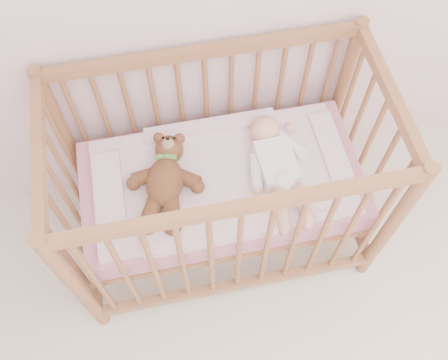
{
  "coord_description": "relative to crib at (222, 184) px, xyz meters",
  "views": [
    {
      "loc": [
        -0.36,
        0.55,
        2.43
      ],
      "look_at": [
        -0.16,
        1.55,
        0.62
      ],
      "focal_mm": 40.0,
      "sensor_mm": 36.0,
      "label": 1
    }
  ],
  "objects": [
    {
      "name": "crib",
      "position": [
        0.0,
        0.0,
        0.0
      ],
      "size": [
        1.36,
        0.76,
        1.0
      ],
      "primitive_type": null,
      "color": "#AB7648",
      "rests_on": "floor"
    },
    {
      "name": "mattress",
      "position": [
        0.0,
        0.0,
        -0.01
      ],
      "size": [
        1.22,
        0.62,
        0.13
      ],
      "primitive_type": "cube",
      "color": "pink",
      "rests_on": "crib"
    },
    {
      "name": "blanket",
      "position": [
        0.0,
        0.0,
        0.06
      ],
      "size": [
        1.1,
        0.58,
        0.06
      ],
      "primitive_type": null,
      "color": "#F7AACA",
      "rests_on": "mattress"
    },
    {
      "name": "baby",
      "position": [
        0.23,
        -0.02,
        0.14
      ],
      "size": [
        0.31,
        0.59,
        0.14
      ],
      "primitive_type": null,
      "rotation": [
        0.0,
        0.0,
        0.05
      ],
      "color": "white",
      "rests_on": "blanket"
    },
    {
      "name": "teddy_bear",
      "position": [
        -0.24,
        -0.02,
        0.15
      ],
      "size": [
        0.45,
        0.55,
        0.13
      ],
      "primitive_type": null,
      "rotation": [
        0.0,
        0.0,
        -0.25
      ],
      "color": "brown",
      "rests_on": "blanket"
    }
  ]
}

